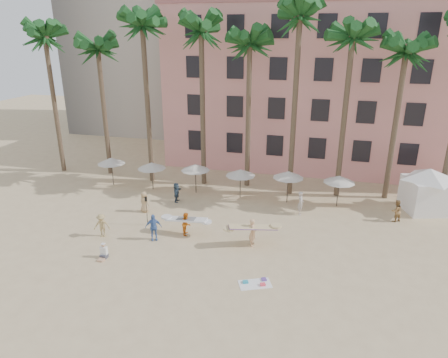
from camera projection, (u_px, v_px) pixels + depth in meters
ground at (211, 282)px, 22.60m from camera, size 120.00×120.00×0.00m
pink_hotel at (343, 86)px, 41.86m from camera, size 35.00×14.00×16.00m
palm_row at (267, 37)px, 31.65m from camera, size 44.40×5.40×16.30m
umbrella_row at (217, 170)px, 33.86m from camera, size 22.50×2.70×2.73m
cabana at (427, 186)px, 30.97m from camera, size 5.56×5.56×3.50m
beach_towel at (256, 283)px, 22.40m from camera, size 2.05×1.63×0.14m
carrier_yellow at (253, 231)px, 26.08m from camera, size 3.20×1.88×1.94m
carrier_white at (186, 223)px, 27.65m from camera, size 2.95×0.90×1.62m
beachgoers at (203, 210)px, 29.72m from camera, size 21.06×8.51×1.89m
paddle at (146, 207)px, 28.81m from camera, size 0.18×0.04×2.23m
seated_man at (104, 253)px, 24.87m from camera, size 0.43×0.75×0.98m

